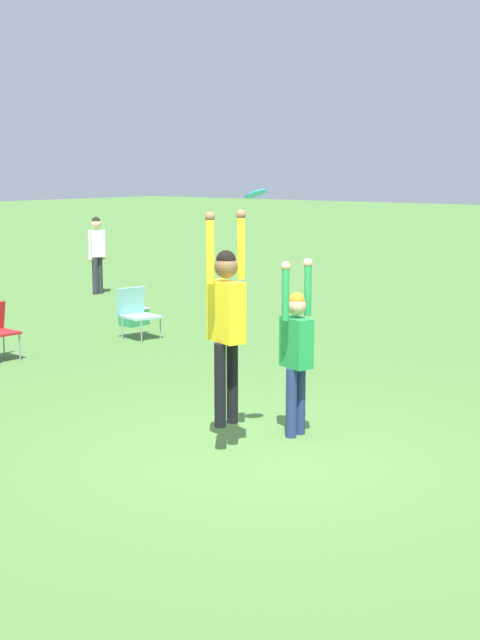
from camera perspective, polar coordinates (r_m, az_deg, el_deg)
The scene contains 7 objects.
ground_plane at distance 9.30m, azimuth 1.09°, elevation -8.49°, with size 120.00×120.00×0.00m, color #4C7A38.
person_jumping at distance 9.06m, azimuth -0.90°, elevation 0.50°, with size 0.59×0.48×2.22m.
person_defending at distance 9.65m, azimuth 3.62°, elevation -1.61°, with size 0.52×0.41×1.94m.
frisbee at distance 8.95m, azimuth 1.02°, elevation 8.09°, with size 0.23×0.22×0.11m.
camping_chair_0 at distance 15.40m, azimuth -6.64°, elevation 0.65°, with size 0.65×0.70×0.88m.
person_spectator_near at distance 20.92m, azimuth -9.16°, elevation 4.60°, with size 0.52×0.37×1.79m.
cooler_box at distance 16.74m, azimuth -6.81°, elevation 0.22°, with size 0.48×0.35×0.32m.
Camera 1 is at (-6.99, -5.40, 2.91)m, focal length 50.00 mm.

